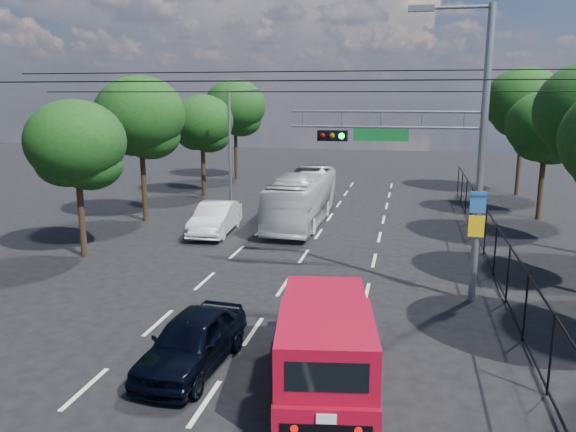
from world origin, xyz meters
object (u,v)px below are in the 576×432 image
(signal_mast, at_px, (443,144))
(red_pickup, at_px, (325,342))
(white_van, at_px, (215,218))
(navy_hatchback, at_px, (192,341))
(white_bus, at_px, (302,198))

(signal_mast, height_order, red_pickup, signal_mast)
(signal_mast, height_order, white_van, signal_mast)
(red_pickup, bearing_deg, signal_mast, 67.55)
(navy_hatchback, bearing_deg, white_bus, 95.22)
(signal_mast, height_order, navy_hatchback, signal_mast)
(white_van, bearing_deg, white_bus, 37.77)
(white_bus, distance_m, white_van, 5.05)
(navy_hatchback, xyz_separation_m, white_van, (-4.15, 13.50, 0.05))
(white_bus, bearing_deg, white_van, -138.41)
(red_pickup, relative_size, white_van, 1.28)
(red_pickup, distance_m, white_bus, 17.47)
(red_pickup, relative_size, white_bus, 0.62)
(red_pickup, distance_m, white_van, 15.70)
(navy_hatchback, height_order, white_van, white_van)
(red_pickup, height_order, white_van, red_pickup)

